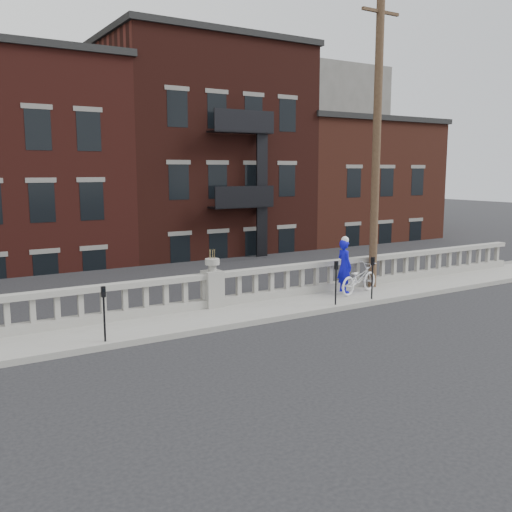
{
  "coord_description": "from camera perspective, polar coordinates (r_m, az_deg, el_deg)",
  "views": [
    {
      "loc": [
        -7.79,
        -11.11,
        4.28
      ],
      "look_at": [
        1.09,
        3.2,
        1.71
      ],
      "focal_mm": 40.0,
      "sensor_mm": 36.0,
      "label": 1
    }
  ],
  "objects": [
    {
      "name": "sidewalk",
      "position": [
        16.66,
        -2.83,
        -5.96
      ],
      "size": [
        32.0,
        2.2,
        0.15
      ],
      "primitive_type": "cube",
      "color": "gray",
      "rests_on": "ground"
    },
    {
      "name": "parking_meter_d",
      "position": [
        18.59,
        11.56,
        -1.68
      ],
      "size": [
        0.1,
        0.09,
        1.36
      ],
      "color": "black",
      "rests_on": "sidewalk"
    },
    {
      "name": "cyclist",
      "position": [
        19.44,
        8.83,
        -0.99
      ],
      "size": [
        0.51,
        0.71,
        1.8
      ],
      "primitive_type": "imported",
      "rotation": [
        0.0,
        0.0,
        1.44
      ],
      "color": "#0D0CC1",
      "rests_on": "sidewalk"
    },
    {
      "name": "bicycle",
      "position": [
        19.45,
        10.24,
        -2.21
      ],
      "size": [
        2.03,
        1.15,
        1.01
      ],
      "primitive_type": "imported",
      "rotation": [
        0.0,
        0.0,
        1.83
      ],
      "color": "silver",
      "rests_on": "sidewalk"
    },
    {
      "name": "planter_pedestal",
      "position": [
        17.31,
        -4.37,
        -2.85
      ],
      "size": [
        0.55,
        0.55,
        1.76
      ],
      "color": "gray",
      "rests_on": "sidewalk"
    },
    {
      "name": "parking_meter_c",
      "position": [
        17.61,
        8.0,
        -2.17
      ],
      "size": [
        0.1,
        0.09,
        1.36
      ],
      "color": "black",
      "rests_on": "sidewalk"
    },
    {
      "name": "utility_pole",
      "position": [
        20.33,
        11.97,
        11.18
      ],
      "size": [
        1.6,
        0.28,
        10.0
      ],
      "color": "#422D1E",
      "rests_on": "sidewalk"
    },
    {
      "name": "parking_meter_b",
      "position": [
        14.21,
        -14.97,
        -4.99
      ],
      "size": [
        0.1,
        0.09,
        1.36
      ],
      "color": "black",
      "rests_on": "sidewalk"
    },
    {
      "name": "balustrade",
      "position": [
        17.34,
        -4.37,
        -3.47
      ],
      "size": [
        28.0,
        0.34,
        1.03
      ],
      "color": "gray",
      "rests_on": "sidewalk"
    },
    {
      "name": "ground",
      "position": [
        14.23,
        3.12,
        -8.85
      ],
      "size": [
        120.0,
        120.0,
        0.0
      ],
      "primitive_type": "plane",
      "color": "black",
      "rests_on": "ground"
    },
    {
      "name": "lower_level",
      "position": [
        35.2,
        -18.14,
        5.55
      ],
      "size": [
        80.0,
        44.0,
        20.8
      ],
      "color": "#605E59",
      "rests_on": "ground"
    }
  ]
}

